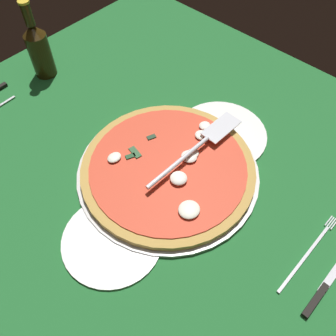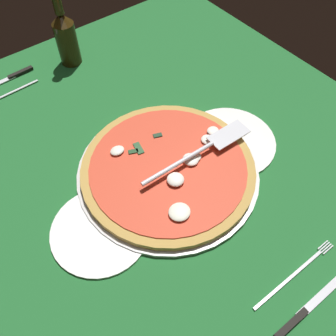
{
  "view_description": "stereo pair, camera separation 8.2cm",
  "coord_description": "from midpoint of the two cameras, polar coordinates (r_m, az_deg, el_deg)",
  "views": [
    {
      "loc": [
        34.7,
        38.57,
        68.26
      ],
      "look_at": [
        -1.28,
        5.49,
        2.32
      ],
      "focal_mm": 39.12,
      "sensor_mm": 36.0,
      "label": 1
    },
    {
      "loc": [
        28.66,
        44.12,
        68.26
      ],
      "look_at": [
        -1.28,
        5.49,
        2.32
      ],
      "focal_mm": 39.12,
      "sensor_mm": 36.0,
      "label": 2
    }
  ],
  "objects": [
    {
      "name": "pizza",
      "position": [
        0.82,
        -2.79,
        -0.24
      ],
      "size": [
        39.21,
        39.21,
        3.17
      ],
      "color": "#B89044",
      "rests_on": "pizza_pan"
    },
    {
      "name": "pizza_pan",
      "position": [
        0.83,
        -2.81,
        -0.87
      ],
      "size": [
        41.2,
        41.2,
        1.32
      ],
      "primitive_type": "cylinder",
      "color": "silver",
      "rests_on": "ground_plane"
    },
    {
      "name": "dinner_plate_right",
      "position": [
        0.76,
        -11.77,
        -11.2
      ],
      "size": [
        20.34,
        20.34,
        1.0
      ],
      "primitive_type": "cylinder",
      "color": "white",
      "rests_on": "ground_plane"
    },
    {
      "name": "ground_plane",
      "position": [
        0.86,
        -5.99,
        0.22
      ],
      "size": [
        115.91,
        115.91,
        0.8
      ],
      "primitive_type": "cube",
      "color": "#1E5F29"
    },
    {
      "name": "beer_bottle",
      "position": [
        1.1,
        -21.61,
        16.78
      ],
      "size": [
        5.98,
        5.98,
        21.99
      ],
      "color": "#31230B",
      "rests_on": "ground_plane"
    },
    {
      "name": "dinner_plate_left",
      "position": [
        0.91,
        5.74,
        5.08
      ],
      "size": [
        22.38,
        22.38,
        1.0
      ],
      "primitive_type": "cylinder",
      "color": "white",
      "rests_on": "ground_plane"
    },
    {
      "name": "pizza_server",
      "position": [
        0.82,
        1.79,
        3.16
      ],
      "size": [
        29.17,
        5.02,
        1.0
      ],
      "rotation": [
        0.0,
        0.0,
        3.11
      ],
      "color": "silver",
      "rests_on": "pizza"
    },
    {
      "name": "place_setting_far",
      "position": [
        0.77,
        19.33,
        -14.95
      ],
      "size": [
        21.9,
        12.89,
        1.4
      ],
      "rotation": [
        0.0,
        0.0,
        3.13
      ],
      "color": "white",
      "rests_on": "ground_plane"
    }
  ]
}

